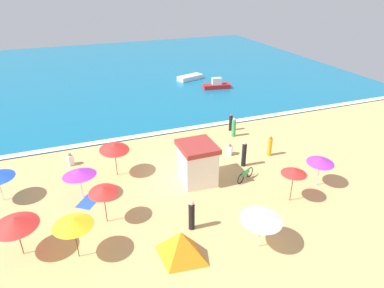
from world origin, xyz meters
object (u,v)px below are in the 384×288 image
beach_umbrella_0 (261,217)px  beach_umbrella_4 (79,172)px  beach_tent (181,245)px  beachgoer_5 (244,154)px  beachgoer_3 (192,215)px  beachgoer_4 (70,160)px  beachgoer_6 (234,128)px  beachgoer_1 (231,123)px  beach_umbrella_1 (294,171)px  beach_umbrella_2 (103,190)px  beach_umbrella_3 (114,147)px  parked_bicycle (245,175)px  lifeguard_cabana (197,163)px  beach_umbrella_6 (73,222)px  small_boat_0 (217,85)px  beach_umbrella_7 (15,222)px  small_boat_1 (190,77)px  beachgoer_2 (229,150)px  beach_umbrella_5 (321,161)px

beach_umbrella_0 → beach_umbrella_4: bearing=135.8°
beach_umbrella_4 → beach_tent: (4.02, -6.90, -1.03)m
beachgoer_5 → beachgoer_3: bearing=-139.8°
beachgoer_4 → beachgoer_6: beachgoer_6 is taller
beachgoer_1 → beachgoer_5: size_ratio=0.80×
beachgoer_4 → beachgoer_6: size_ratio=0.57×
beach_tent → beach_umbrella_1: bearing=14.4°
beach_umbrella_2 → beachgoer_3: beach_umbrella_2 is taller
beach_umbrella_3 → parked_bicycle: beach_umbrella_3 is taller
beach_umbrella_2 → beachgoer_5: (10.09, 2.73, -1.18)m
lifeguard_cabana → beach_umbrella_6: 9.06m
beach_umbrella_6 → beachgoer_3: size_ratio=1.34×
beach_umbrella_6 → small_boat_0: bearing=51.5°
lifeguard_cabana → beach_umbrella_4: 7.35m
beach_umbrella_7 → beach_tent: size_ratio=0.90×
beach_umbrella_6 → beachgoer_5: size_ratio=1.27×
beach_umbrella_7 → small_boat_1: bearing=54.0°
beach_umbrella_4 → parked_bicycle: (10.34, -1.87, -1.39)m
beachgoer_3 → beach_umbrella_2: bearing=151.7°
beach_umbrella_7 → beach_umbrella_3: bearing=45.5°
beach_umbrella_3 → beach_tent: 8.99m
beach_umbrella_6 → beachgoer_1: 17.53m
beach_tent → beachgoer_3: 2.12m
beach_tent → beachgoer_4: (-4.44, 11.33, -0.34)m
lifeguard_cabana → beach_umbrella_4: lifeguard_cabana is taller
beach_umbrella_7 → small_boat_1: beach_umbrella_7 is taller
beach_tent → small_boat_0: beach_tent is taller
beachgoer_1 → lifeguard_cabana: bearing=-131.5°
lifeguard_cabana → beachgoer_2: size_ratio=2.93×
beach_umbrella_6 → parked_bicycle: bearing=16.3°
beachgoer_3 → small_boat_1: size_ratio=0.51×
parked_bicycle → beachgoer_2: beachgoer_2 is taller
beach_umbrella_2 → beachgoer_5: 10.52m
beach_tent → small_boat_0: bearing=61.6°
small_boat_1 → beach_umbrella_0: bearing=-104.3°
beach_umbrella_4 → beachgoer_5: 11.16m
beach_umbrella_6 → beachgoer_5: 12.83m
beach_tent → beachgoer_1: 15.52m
beach_tent → beachgoer_4: size_ratio=2.98×
beachgoer_4 → beach_umbrella_5: bearing=-30.0°
beachgoer_3 → beachgoer_6: beachgoer_3 is taller
lifeguard_cabana → beach_umbrella_2: (-6.26, -2.09, 0.72)m
beach_umbrella_2 → beachgoer_6: bearing=32.5°
beach_umbrella_3 → beachgoer_6: 10.75m
beachgoer_2 → beachgoer_5: 1.95m
beach_umbrella_6 → small_boat_0: (17.59, 22.08, -1.61)m
beach_umbrella_3 → beachgoer_1: bearing=20.0°
beach_umbrella_7 → beach_tent: 7.92m
beach_umbrella_2 → beachgoer_3: (4.19, -2.25, -1.21)m
beach_umbrella_0 → beachgoer_3: size_ratio=1.62×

